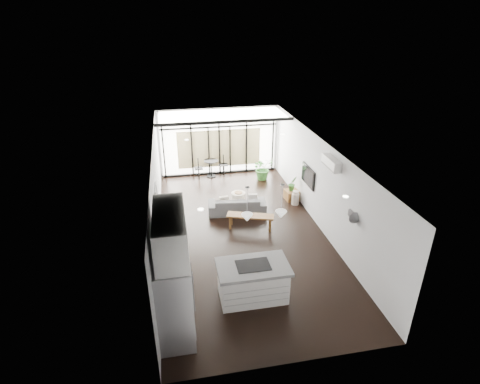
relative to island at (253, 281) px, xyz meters
name	(u,v)px	position (x,y,z in m)	size (l,w,h in m)	color
floor	(242,232)	(0.32, 2.98, -0.46)	(5.00, 10.00, 0.00)	black
ceiling	(242,147)	(0.32, 2.98, 2.34)	(5.00, 10.00, 0.00)	silver
wall_left	(157,199)	(-2.18, 2.98, 0.94)	(0.02, 10.00, 2.80)	silver
wall_right	(321,185)	(2.82, 2.98, 0.94)	(0.02, 10.00, 2.80)	silver
wall_back	(219,141)	(0.32, 7.98, 0.94)	(5.00, 0.02, 2.80)	silver
wall_front	(295,309)	(0.32, -2.02, 0.94)	(5.00, 0.02, 2.80)	silver
glazing	(219,142)	(0.32, 7.86, 0.94)	(5.00, 0.20, 2.80)	black
skylight	(222,114)	(0.32, 6.98, 2.31)	(4.70, 1.90, 0.06)	silver
neighbour_building	(219,148)	(0.32, 7.93, 0.64)	(3.50, 0.02, 1.60)	beige
island	(253,281)	(0.00, 0.00, 0.00)	(1.69, 1.00, 0.92)	white
cooktop	(253,265)	(0.00, 0.00, 0.47)	(0.78, 0.52, 0.01)	black
fridge	(174,303)	(-1.84, -0.97, 0.49)	(0.74, 0.93, 1.91)	#A5A5AA
appliance_column	(172,271)	(-1.85, -0.07, 0.61)	(0.55, 0.58, 2.14)	white
upper_cabinets	(170,232)	(-1.80, -0.52, 1.89)	(0.62, 1.75, 0.86)	white
pendant_left	(247,218)	(-0.08, 0.33, 1.56)	(0.26, 0.26, 0.18)	silver
pendant_right	(281,215)	(0.72, 0.33, 1.56)	(0.26, 0.26, 0.18)	silver
sofa	(237,202)	(0.40, 4.28, -0.08)	(1.96, 0.57, 0.77)	#545356
console_bench	(250,222)	(0.62, 3.15, -0.22)	(1.48, 0.37, 0.48)	brown
pouf	(238,198)	(0.58, 4.97, -0.26)	(0.51, 0.51, 0.41)	beige
crate	(292,195)	(2.56, 4.89, -0.28)	(0.47, 0.47, 0.36)	brown
plant_tall	(263,171)	(1.97, 6.93, -0.10)	(0.85, 0.94, 0.73)	#326F2A
plant_crate	(292,187)	(2.56, 4.89, 0.02)	(0.31, 0.56, 0.25)	#326F2A
milk_can	(295,198)	(2.57, 4.48, -0.20)	(0.27, 0.27, 0.52)	beige
bistro_set	(211,169)	(-0.09, 7.59, -0.13)	(1.38, 0.55, 0.66)	black
tv	(308,176)	(2.78, 3.98, 0.84)	(0.05, 1.10, 0.65)	black
ac_unit	(331,163)	(2.70, 2.18, 1.99)	(0.22, 0.90, 0.30)	white
framed_art	(157,202)	(-2.15, 2.48, 1.09)	(0.04, 0.70, 0.90)	black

